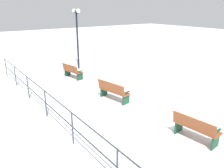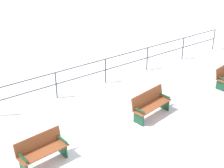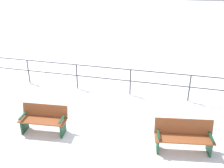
% 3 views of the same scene
% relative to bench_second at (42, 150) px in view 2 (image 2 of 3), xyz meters
% --- Properties ---
extents(ground_plane, '(80.00, 80.00, 0.00)m').
position_rel_bench_second_xyz_m(ground_plane, '(0.01, 2.22, -0.48)').
color(ground_plane, white).
rests_on(ground_plane, ground).
extents(bench_second, '(0.72, 1.57, 0.91)m').
position_rel_bench_second_xyz_m(bench_second, '(0.00, 0.00, 0.00)').
color(bench_second, brown).
rests_on(bench_second, ground).
extents(bench_third, '(0.83, 1.76, 0.95)m').
position_rel_bench_second_xyz_m(bench_third, '(-0.18, 4.42, 0.02)').
color(bench_third, brown).
rests_on(bench_third, ground).
extents(waterfront_railing, '(0.05, 19.31, 1.15)m').
position_rel_bench_second_xyz_m(waterfront_railing, '(-3.40, 2.22, 0.31)').
color(waterfront_railing, '#383D42').
rests_on(waterfront_railing, ground).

